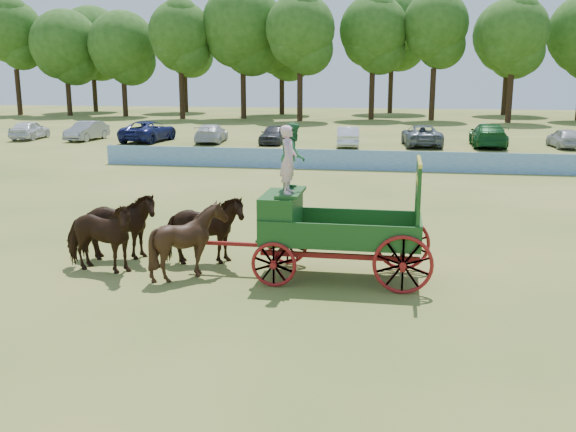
# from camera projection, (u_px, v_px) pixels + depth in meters

# --- Properties ---
(ground) EXTENTS (160.00, 160.00, 0.00)m
(ground) POSITION_uv_depth(u_px,v_px,m) (313.00, 272.00, 16.38)
(ground) COLOR #998845
(ground) RESTS_ON ground
(horse_lead_left) EXTENTS (2.32, 1.30, 1.85)m
(horse_lead_left) POSITION_uv_depth(u_px,v_px,m) (98.00, 237.00, 16.19)
(horse_lead_left) COLOR black
(horse_lead_left) RESTS_ON ground
(horse_lead_right) EXTENTS (2.37, 1.49, 1.85)m
(horse_lead_right) POSITION_uv_depth(u_px,v_px,m) (117.00, 227.00, 17.25)
(horse_lead_right) COLOR black
(horse_lead_right) RESTS_ON ground
(horse_wheel_left) EXTENTS (1.73, 1.55, 1.86)m
(horse_wheel_left) POSITION_uv_depth(u_px,v_px,m) (189.00, 241.00, 15.79)
(horse_wheel_left) COLOR black
(horse_wheel_left) RESTS_ON ground
(horse_wheel_right) EXTENTS (2.38, 1.53, 1.85)m
(horse_wheel_right) POSITION_uv_depth(u_px,v_px,m) (203.00, 230.00, 16.85)
(horse_wheel_right) COLOR black
(horse_wheel_right) RESTS_ON ground
(farm_dray) EXTENTS (6.00, 2.00, 3.79)m
(farm_dray) POSITION_uv_depth(u_px,v_px,m) (311.00, 210.00, 15.70)
(farm_dray) COLOR maroon
(farm_dray) RESTS_ON ground
(sponsor_banner) EXTENTS (26.00, 0.08, 1.05)m
(sponsor_banner) POSITION_uv_depth(u_px,v_px,m) (339.00, 160.00, 33.75)
(sponsor_banner) COLOR #215FB3
(sponsor_banner) RESTS_ON ground
(parked_cars) EXTENTS (46.13, 6.66, 1.62)m
(parked_cars) POSITION_uv_depth(u_px,v_px,m) (313.00, 134.00, 45.83)
(parked_cars) COLOR silver
(parked_cars) RESTS_ON ground
(treeline) EXTENTS (86.71, 24.04, 15.44)m
(treeline) POSITION_uv_depth(u_px,v_px,m) (339.00, 33.00, 73.20)
(treeline) COLOR #382314
(treeline) RESTS_ON ground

